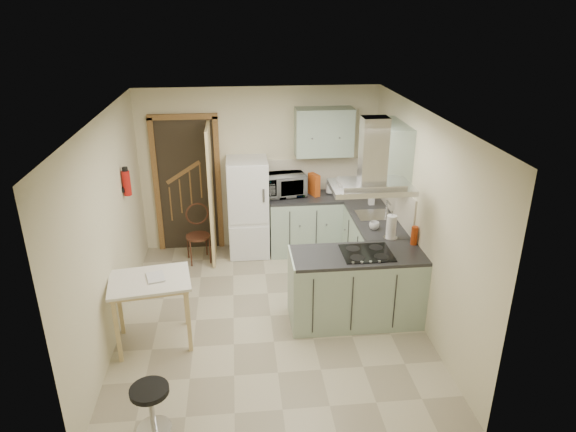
{
  "coord_description": "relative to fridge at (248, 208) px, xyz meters",
  "views": [
    {
      "loc": [
        -0.34,
        -5.42,
        3.6
      ],
      "look_at": [
        0.27,
        0.45,
        1.15
      ],
      "focal_mm": 32.0,
      "sensor_mm": 36.0,
      "label": 1
    }
  ],
  "objects": [
    {
      "name": "fire_extinguisher",
      "position": [
        -1.54,
        -0.9,
        0.75
      ],
      "size": [
        0.1,
        0.1,
        0.32
      ],
      "primitive_type": "cylinder",
      "color": "#B2140F",
      "rests_on": "left_wall"
    },
    {
      "name": "stool",
      "position": [
        -0.99,
        -3.52,
        -0.52
      ],
      "size": [
        0.44,
        0.44,
        0.47
      ],
      "primitive_type": "cylinder",
      "rotation": [
        0.0,
        0.0,
        0.32
      ],
      "color": "black",
      "rests_on": "floor"
    },
    {
      "name": "cup",
      "position": [
        1.59,
        -1.31,
        0.2
      ],
      "size": [
        0.15,
        0.15,
        0.1
      ],
      "primitive_type": "imported",
      "rotation": [
        0.0,
        0.0,
        -0.17
      ],
      "color": "white",
      "rests_on": "counter_right"
    },
    {
      "name": "floor",
      "position": [
        0.2,
        -1.8,
        -0.75
      ],
      "size": [
        4.2,
        4.2,
        0.0
      ],
      "primitive_type": "plane",
      "color": "#B8AE8F",
      "rests_on": "ground"
    },
    {
      "name": "kettle",
      "position": [
        1.26,
        0.09,
        0.25
      ],
      "size": [
        0.17,
        0.17,
        0.2
      ],
      "primitive_type": "cylinder",
      "rotation": [
        0.0,
        0.0,
        -0.29
      ],
      "color": "silver",
      "rests_on": "counter_back"
    },
    {
      "name": "cereal_box",
      "position": [
        1.01,
        0.04,
        0.32
      ],
      "size": [
        0.17,
        0.24,
        0.33
      ],
      "primitive_type": "cube",
      "rotation": [
        0.0,
        0.0,
        0.4
      ],
      "color": "#C95017",
      "rests_on": "counter_back"
    },
    {
      "name": "fridge",
      "position": [
        0.0,
        0.0,
        0.0
      ],
      "size": [
        0.6,
        0.6,
        1.5
      ],
      "primitive_type": "cube",
      "color": "white",
      "rests_on": "floor"
    },
    {
      "name": "microwave",
      "position": [
        0.56,
        0.07,
        0.32
      ],
      "size": [
        0.66,
        0.51,
        0.33
      ],
      "primitive_type": "imported",
      "rotation": [
        0.0,
        0.0,
        0.18
      ],
      "color": "black",
      "rests_on": "counter_back"
    },
    {
      "name": "counter_right",
      "position": [
        1.7,
        -0.68,
        -0.3
      ],
      "size": [
        0.6,
        1.95,
        0.9
      ],
      "primitive_type": "cube",
      "color": "#9EB2A0",
      "rests_on": "floor"
    },
    {
      "name": "back_wall",
      "position": [
        0.2,
        0.3,
        0.5
      ],
      "size": [
        3.6,
        0.0,
        3.6
      ],
      "primitive_type": "plane",
      "rotation": [
        1.57,
        0.0,
        0.0
      ],
      "color": "beige",
      "rests_on": "floor"
    },
    {
      "name": "splashback",
      "position": [
        1.16,
        0.29,
        0.4
      ],
      "size": [
        1.68,
        0.02,
        0.5
      ],
      "primitive_type": "cube",
      "color": "beige",
      "rests_on": "counter_back"
    },
    {
      "name": "hob",
      "position": [
        1.32,
        -1.98,
        0.16
      ],
      "size": [
        0.58,
        0.5,
        0.01
      ],
      "primitive_type": "cube",
      "color": "black",
      "rests_on": "peninsula"
    },
    {
      "name": "wall_cabinet_back",
      "position": [
        1.15,
        0.12,
        1.1
      ],
      "size": [
        0.85,
        0.35,
        0.7
      ],
      "primitive_type": "cube",
      "color": "#9EB2A0",
      "rests_on": "back_wall"
    },
    {
      "name": "extractor_hood",
      "position": [
        1.32,
        -1.98,
        0.97
      ],
      "size": [
        0.9,
        0.55,
        0.1
      ],
      "primitive_type": "cube",
      "color": "silver",
      "rests_on": "ceiling"
    },
    {
      "name": "wall_cabinet_right",
      "position": [
        1.82,
        -0.95,
        1.1
      ],
      "size": [
        0.35,
        0.9,
        0.7
      ],
      "primitive_type": "cube",
      "color": "#9EB2A0",
      "rests_on": "right_wall"
    },
    {
      "name": "bentwood_chair",
      "position": [
        -0.76,
        -0.2,
        -0.35
      ],
      "size": [
        0.43,
        0.43,
        0.8
      ],
      "primitive_type": "cube",
      "rotation": [
        0.0,
        0.0,
        0.23
      ],
      "color": "#452D17",
      "rests_on": "floor"
    },
    {
      "name": "ceiling",
      "position": [
        0.2,
        -1.8,
        1.75
      ],
      "size": [
        4.2,
        4.2,
        0.0
      ],
      "primitive_type": "plane",
      "rotation": [
        3.14,
        0.0,
        0.0
      ],
      "color": "silver",
      "rests_on": "back_wall"
    },
    {
      "name": "sink",
      "position": [
        1.7,
        -0.85,
        0.16
      ],
      "size": [
        0.45,
        0.4,
        0.01
      ],
      "primitive_type": "cube",
      "color": "silver",
      "rests_on": "counter_right"
    },
    {
      "name": "soap_bottle",
      "position": [
        1.77,
        -0.44,
        0.24
      ],
      "size": [
        0.09,
        0.09,
        0.18
      ],
      "primitive_type": "imported",
      "rotation": [
        0.0,
        0.0,
        -0.05
      ],
      "color": "#B0B2BD",
      "rests_on": "counter_right"
    },
    {
      "name": "left_wall",
      "position": [
        -1.6,
        -1.8,
        0.5
      ],
      "size": [
        0.0,
        4.2,
        4.2
      ],
      "primitive_type": "plane",
      "rotation": [
        1.57,
        0.0,
        1.57
      ],
      "color": "beige",
      "rests_on": "floor"
    },
    {
      "name": "red_bottle",
      "position": [
        1.95,
        -1.79,
        0.26
      ],
      "size": [
        0.09,
        0.09,
        0.23
      ],
      "primitive_type": "cylinder",
      "rotation": [
        0.0,
        0.0,
        0.18
      ],
      "color": "#AA370E",
      "rests_on": "peninsula"
    },
    {
      "name": "paper_towel",
      "position": [
        1.72,
        -1.59,
        0.3
      ],
      "size": [
        0.12,
        0.12,
        0.31
      ],
      "primitive_type": "cylinder",
      "rotation": [
        0.0,
        0.0,
        -0.0
      ],
      "color": "white",
      "rests_on": "counter_right"
    },
    {
      "name": "drop_leaf_table",
      "position": [
        -1.15,
        -2.18,
        -0.34
      ],
      "size": [
        0.95,
        0.77,
        0.81
      ],
      "primitive_type": "cube",
      "rotation": [
        0.0,
        0.0,
        0.15
      ],
      "color": "tan",
      "rests_on": "floor"
    },
    {
      "name": "counter_back",
      "position": [
        0.86,
        0.0,
        -0.3
      ],
      "size": [
        1.08,
        0.6,
        0.9
      ],
      "primitive_type": "cube",
      "color": "#9EB2A0",
      "rests_on": "floor"
    },
    {
      "name": "right_wall",
      "position": [
        2.0,
        -1.8,
        0.5
      ],
      "size": [
        0.0,
        4.2,
        4.2
      ],
      "primitive_type": "plane",
      "rotation": [
        1.57,
        0.0,
        -1.57
      ],
      "color": "beige",
      "rests_on": "floor"
    },
    {
      "name": "book",
      "position": [
        -1.17,
        -2.18,
        0.12
      ],
      "size": [
        0.24,
        0.29,
        0.11
      ],
      "primitive_type": "imported",
      "rotation": [
        0.0,
        0.0,
        0.26
      ],
      "color": "#8E2F43",
      "rests_on": "drop_leaf_table"
    },
    {
      "name": "doorway",
      "position": [
        -0.9,
        0.27,
        0.3
      ],
      "size": [
        1.1,
        0.12,
        2.1
      ],
      "primitive_type": "cube",
      "color": "brown",
      "rests_on": "floor"
    },
    {
      "name": "peninsula",
      "position": [
        1.22,
        -1.98,
        -0.3
      ],
      "size": [
        1.55,
        0.65,
        0.9
      ],
      "primitive_type": "cube",
      "color": "#9EB2A0",
      "rests_on": "floor"
    }
  ]
}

